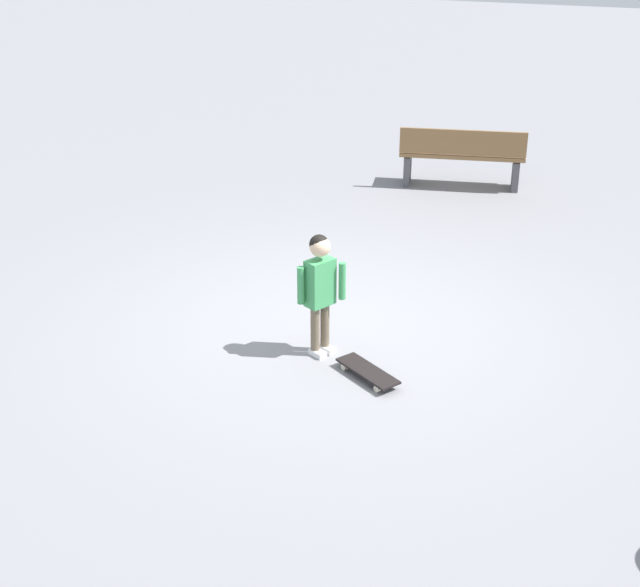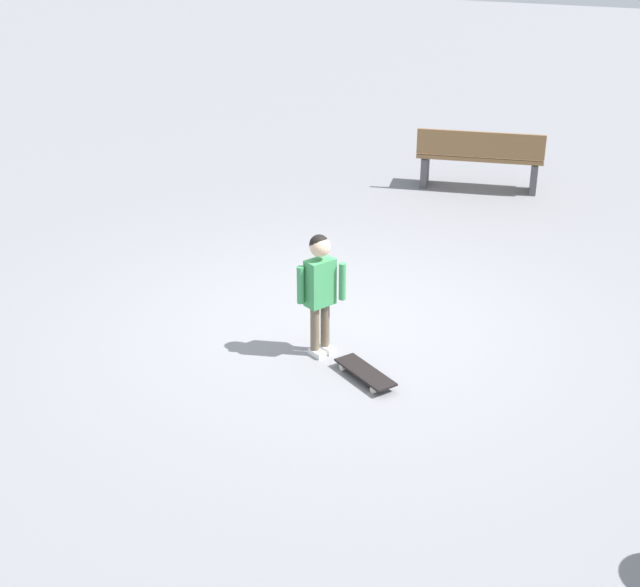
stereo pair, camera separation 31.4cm
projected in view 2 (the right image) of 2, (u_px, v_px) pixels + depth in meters
The scene contains 4 objects.
ground_plane at pixel (335, 323), 7.94m from camera, with size 50.00×50.00×0.00m, color gray.
child_person at pixel (320, 282), 7.15m from camera, with size 0.34×0.28×1.06m.
skateboard at pixel (365, 373), 7.00m from camera, with size 0.61×0.49×0.07m.
street_bench at pixel (480, 158), 11.27m from camera, with size 1.65×0.73×0.80m.
Camera 2 is at (2.71, -6.56, 3.57)m, focal length 49.32 mm.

